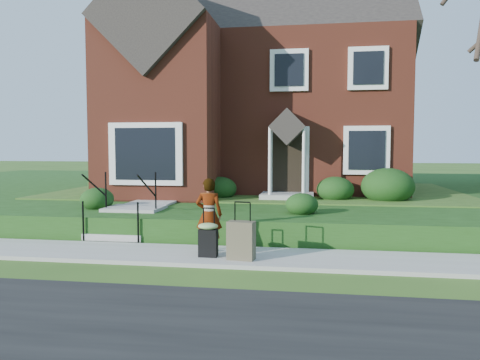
% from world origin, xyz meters
% --- Properties ---
extents(ground, '(120.00, 120.00, 0.00)m').
position_xyz_m(ground, '(0.00, 0.00, 0.00)').
color(ground, '#2D5119').
rests_on(ground, ground).
extents(sidewalk, '(60.00, 1.60, 0.08)m').
position_xyz_m(sidewalk, '(0.00, 0.00, 0.04)').
color(sidewalk, '#9E9B93').
rests_on(sidewalk, ground).
extents(terrace, '(44.00, 20.00, 0.60)m').
position_xyz_m(terrace, '(4.00, 10.90, 0.30)').
color(terrace, '#1B3E11').
rests_on(terrace, ground).
extents(walkway, '(1.20, 6.00, 0.06)m').
position_xyz_m(walkway, '(-2.50, 5.00, 0.63)').
color(walkway, '#9E9B93').
rests_on(walkway, terrace).
extents(main_house, '(10.40, 10.20, 9.40)m').
position_xyz_m(main_house, '(-0.21, 9.61, 5.26)').
color(main_house, maroon).
rests_on(main_house, terrace).
extents(front_steps, '(1.40, 2.02, 1.50)m').
position_xyz_m(front_steps, '(-2.50, 1.84, 0.47)').
color(front_steps, '#9E9B93').
rests_on(front_steps, ground).
extents(foundation_shrubs, '(10.08, 4.30, 1.09)m').
position_xyz_m(foundation_shrubs, '(0.08, 5.05, 1.08)').
color(foundation_shrubs, black).
rests_on(foundation_shrubs, terrace).
extents(woman, '(0.56, 0.38, 1.49)m').
position_xyz_m(woman, '(-0.11, 0.26, 0.83)').
color(woman, '#999999').
rests_on(woman, sidewalk).
extents(suitcase_black, '(0.40, 0.33, 0.95)m').
position_xyz_m(suitcase_black, '(-0.01, -0.24, 0.45)').
color(suitcase_black, black).
rests_on(suitcase_black, sidewalk).
extents(suitcase_olive, '(0.54, 0.35, 1.09)m').
position_xyz_m(suitcase_olive, '(0.65, -0.35, 0.44)').
color(suitcase_olive, brown).
rests_on(suitcase_olive, sidewalk).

